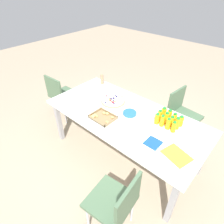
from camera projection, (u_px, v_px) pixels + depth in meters
ground_plane at (123, 154)px, 2.85m from camera, size 12.00×12.00×0.00m
party_table at (125, 118)px, 2.46m from camera, size 2.04×0.97×0.72m
chair_far_left at (116, 202)px, 1.74m from camera, size 0.45×0.45×0.83m
chair_near_left at (181, 112)px, 2.85m from camera, size 0.44×0.44×0.83m
chair_end at (61, 94)px, 3.27m from camera, size 0.42×0.42×0.83m
juice_bottle_0 at (181, 121)px, 2.23m from camera, size 0.06×0.06×0.13m
juice_bottle_1 at (174, 118)px, 2.27m from camera, size 0.05×0.05×0.13m
juice_bottle_2 at (169, 115)px, 2.31m from camera, size 0.06×0.06×0.14m
juice_bottle_3 at (164, 113)px, 2.35m from camera, size 0.06×0.06×0.14m
juice_bottle_4 at (177, 123)px, 2.18m from camera, size 0.06×0.06×0.15m
juice_bottle_5 at (172, 121)px, 2.22m from camera, size 0.06×0.06×0.13m
juice_bottle_6 at (166, 118)px, 2.26m from camera, size 0.06×0.06×0.15m
juice_bottle_7 at (160, 115)px, 2.30m from camera, size 0.05×0.05×0.14m
juice_bottle_8 at (174, 127)px, 2.14m from camera, size 0.05×0.05×0.14m
juice_bottle_9 at (168, 124)px, 2.18m from camera, size 0.05×0.05×0.14m
juice_bottle_10 at (162, 121)px, 2.22m from camera, size 0.05×0.05×0.15m
juice_bottle_11 at (157, 119)px, 2.25m from camera, size 0.06×0.06×0.14m
fruit_pizza at (113, 101)px, 2.66m from camera, size 0.33×0.33×0.05m
snack_tray at (102, 117)px, 2.37m from camera, size 0.29×0.23×0.04m
plate_stack at (130, 113)px, 2.43m from camera, size 0.17×0.17×0.03m
napkin_stack at (153, 143)px, 2.02m from camera, size 0.15×0.15×0.02m
cardboard_tube at (102, 79)px, 3.03m from camera, size 0.04×0.04×0.16m
paper_folder at (177, 155)px, 1.89m from camera, size 0.30×0.26×0.01m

